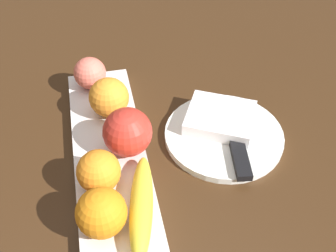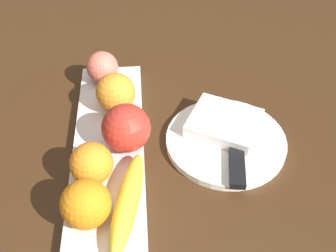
# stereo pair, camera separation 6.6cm
# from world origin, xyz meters

# --- Properties ---
(ground_plane) EXTENTS (2.40, 2.40, 0.00)m
(ground_plane) POSITION_xyz_m (0.00, 0.00, 0.00)
(ground_plane) COLOR #3C2512
(fruit_tray) EXTENTS (0.42, 0.12, 0.02)m
(fruit_tray) POSITION_xyz_m (0.04, 0.03, 0.01)
(fruit_tray) COLOR silver
(fruit_tray) RESTS_ON ground_plane
(apple) EXTENTS (0.08, 0.08, 0.08)m
(apple) POSITION_xyz_m (0.03, 0.00, 0.06)
(apple) COLOR red
(apple) RESTS_ON fruit_tray
(banana) EXTENTS (0.18, 0.07, 0.03)m
(banana) POSITION_xyz_m (-0.10, -0.00, 0.04)
(banana) COLOR yellow
(banana) RESTS_ON fruit_tray
(orange_near_apple) EXTENTS (0.07, 0.07, 0.07)m
(orange_near_apple) POSITION_xyz_m (0.12, 0.02, 0.05)
(orange_near_apple) COLOR orange
(orange_near_apple) RESTS_ON fruit_tray
(orange_near_banana) EXTENTS (0.07, 0.07, 0.07)m
(orange_near_banana) POSITION_xyz_m (-0.11, 0.05, 0.05)
(orange_near_banana) COLOR orange
(orange_near_banana) RESTS_ON fruit_tray
(orange_center) EXTENTS (0.07, 0.07, 0.07)m
(orange_center) POSITION_xyz_m (-0.04, 0.05, 0.05)
(orange_center) COLOR orange
(orange_center) RESTS_ON fruit_tray
(peach) EXTENTS (0.06, 0.06, 0.06)m
(peach) POSITION_xyz_m (0.21, 0.05, 0.05)
(peach) COLOR #EC6E5C
(peach) RESTS_ON fruit_tray
(dinner_plate) EXTENTS (0.21, 0.21, 0.01)m
(dinner_plate) POSITION_xyz_m (0.04, -0.17, 0.01)
(dinner_plate) COLOR white
(dinner_plate) RESTS_ON ground_plane
(folded_napkin) EXTENTS (0.14, 0.15, 0.02)m
(folded_napkin) POSITION_xyz_m (0.06, -0.17, 0.02)
(folded_napkin) COLOR white
(folded_napkin) RESTS_ON dinner_plate
(knife) EXTENTS (0.18, 0.05, 0.01)m
(knife) POSITION_xyz_m (-0.01, -0.17, 0.02)
(knife) COLOR silver
(knife) RESTS_ON dinner_plate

